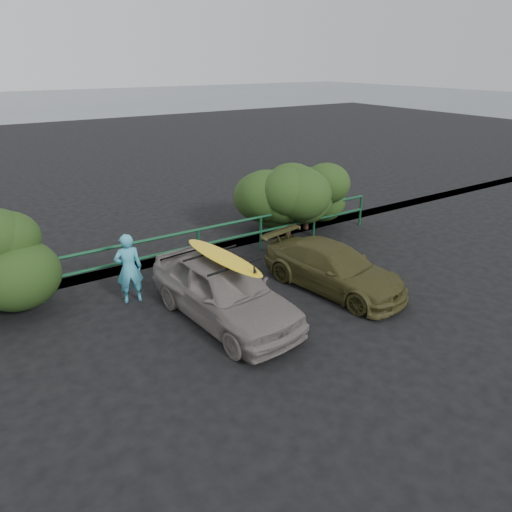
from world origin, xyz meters
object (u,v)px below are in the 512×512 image
at_px(sedan, 224,290).
at_px(olive_vehicle, 333,268).
at_px(guardrail, 164,254).
at_px(man, 129,268).
at_px(surfboard, 223,257).

relative_size(sedan, olive_vehicle, 1.07).
distance_m(guardrail, olive_vehicle, 4.35).
distance_m(sedan, olive_vehicle, 2.93).
height_order(man, surfboard, man).
bearing_deg(guardrail, surfboard, -86.01).
xyz_separation_m(olive_vehicle, man, (-4.36, 2.00, 0.29)).
bearing_deg(sedan, guardrail, 87.36).
relative_size(sedan, surfboard, 1.60).
bearing_deg(surfboard, guardrail, 87.36).
distance_m(man, surfboard, 2.41).
xyz_separation_m(sedan, man, (-1.44, 1.83, 0.14)).
bearing_deg(olive_vehicle, man, 143.75).
bearing_deg(sedan, olive_vehicle, -9.97).
xyz_separation_m(man, surfboard, (1.44, -1.83, 0.62)).
bearing_deg(man, olive_vehicle, 165.22).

